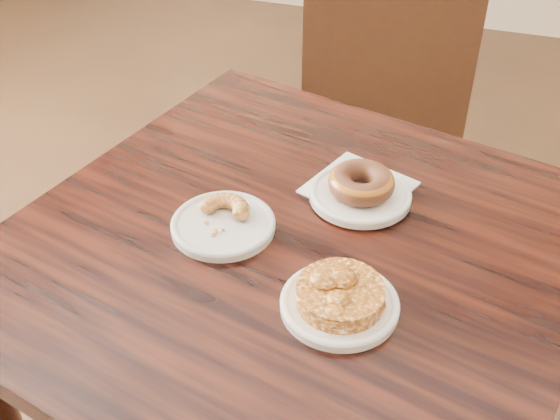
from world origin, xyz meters
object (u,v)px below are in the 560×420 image
(chair_far, at_px, (382,111))
(cruller_fragment, at_px, (223,216))
(cafe_table, at_px, (293,393))
(apple_fritter, at_px, (341,291))
(glazed_donut, at_px, (361,182))

(chair_far, relative_size, cruller_fragment, 9.30)
(cafe_table, relative_size, apple_fritter, 5.20)
(glazed_donut, distance_m, apple_fritter, 0.26)
(glazed_donut, relative_size, apple_fritter, 0.67)
(cafe_table, xyz_separation_m, glazed_donut, (0.07, 0.14, 0.41))
(cafe_table, relative_size, glazed_donut, 7.71)
(apple_fritter, bearing_deg, chair_far, 96.58)
(glazed_donut, bearing_deg, cruller_fragment, -143.78)
(glazed_donut, bearing_deg, chair_far, 96.74)
(apple_fritter, bearing_deg, cafe_table, 130.64)
(glazed_donut, bearing_deg, cafe_table, -117.02)
(cafe_table, distance_m, chair_far, 0.97)
(apple_fritter, bearing_deg, cruller_fragment, 152.50)
(chair_far, xyz_separation_m, glazed_donut, (0.10, -0.82, 0.34))
(glazed_donut, relative_size, cruller_fragment, 1.15)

